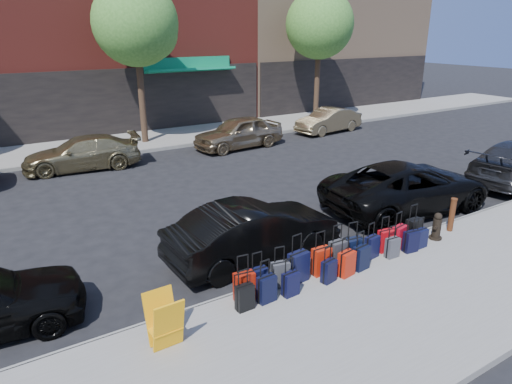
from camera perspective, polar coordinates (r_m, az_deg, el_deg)
ground at (r=14.25m, az=-2.94°, el=-2.00°), size 120.00×120.00×0.00m
sidewalk_near at (r=9.68m, az=16.80°, el=-13.62°), size 60.00×4.00×0.15m
sidewalk_far at (r=23.11m, az=-15.22°, el=6.03°), size 60.00×4.00×0.15m
curb_near at (r=10.88m, az=8.82°, el=-9.01°), size 60.00×0.08×0.15m
curb_far at (r=21.24m, az=-13.57°, el=5.00°), size 60.00×0.08×0.15m
tree_center at (r=22.24m, az=-14.43°, el=19.50°), size 3.80×3.80×7.27m
tree_right at (r=27.44m, az=8.18°, el=19.82°), size 3.80×3.80×7.27m
suitcase_front_0 at (r=9.21m, az=-1.47°, el=-11.75°), size 0.43×0.27×0.98m
suitcase_front_1 at (r=9.43m, az=0.32°, el=-11.07°), size 0.39×0.22×0.92m
suitcase_front_2 at (r=9.68m, az=3.06°, el=-10.25°), size 0.41×0.27×0.90m
suitcase_front_3 at (r=9.88m, az=5.32°, el=-9.29°), size 0.47×0.29×1.07m
suitcase_front_4 at (r=10.21m, az=8.15°, el=-8.53°), size 0.42×0.23×1.00m
suitcase_front_5 at (r=10.56m, az=10.23°, el=-7.63°), size 0.42×0.23×1.02m
suitcase_front_6 at (r=10.74m, az=12.05°, el=-7.25°), size 0.45×0.28×1.02m
suitcase_front_7 at (r=11.16m, az=14.28°, el=-6.65°), size 0.38×0.24×0.87m
suitcase_front_8 at (r=11.54m, az=15.87°, el=-5.87°), size 0.39×0.24×0.89m
suitcase_front_9 at (r=11.79m, az=17.47°, el=-5.39°), size 0.42×0.28×0.94m
suitcase_front_10 at (r=12.23m, az=19.08°, el=-4.56°), size 0.41×0.23×0.99m
suitcase_back_0 at (r=8.98m, az=-1.42°, el=-13.02°), size 0.35×0.21×0.83m
suitcase_back_1 at (r=9.20m, az=1.33°, el=-12.00°), size 0.39×0.24×0.89m
suitcase_back_2 at (r=9.43m, az=4.34°, el=-11.38°), size 0.35×0.22×0.81m
suitcase_back_4 at (r=9.97m, az=9.09°, el=-9.73°), size 0.37×0.26×0.81m
suitcase_back_5 at (r=10.26m, az=11.25°, el=-8.78°), size 0.41×0.28×0.91m
suitcase_back_6 at (r=10.59m, az=13.02°, el=-7.99°), size 0.40×0.26×0.90m
suitcase_back_8 at (r=11.31m, az=16.68°, el=-6.67°), size 0.34×0.21×0.79m
suitcase_back_9 at (r=11.71m, az=18.78°, el=-5.88°), size 0.38×0.25×0.85m
suitcase_back_10 at (r=12.03m, az=19.91°, el=-5.44°), size 0.33×0.19×0.78m
fire_hydrant at (r=12.60m, az=21.66°, el=-4.07°), size 0.37×0.32×0.72m
bollard at (r=13.20m, az=23.30°, el=-2.56°), size 0.17×0.17×0.92m
display_rack at (r=8.12m, az=-11.35°, el=-15.58°), size 0.55×0.60×0.95m
car_near_1 at (r=10.90m, az=-0.29°, el=-4.98°), size 4.34×1.65×1.41m
car_near_2 at (r=14.59m, az=18.42°, el=0.63°), size 5.59×2.97×1.49m
car_far_1 at (r=19.31m, az=-20.90°, el=4.55°), size 4.65×2.37×1.29m
car_far_2 at (r=21.40m, az=-2.18°, el=7.46°), size 4.43×2.08×1.47m
car_far_3 at (r=25.07m, az=9.04°, el=8.83°), size 4.03×1.78×1.29m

